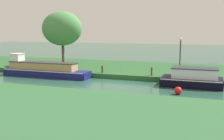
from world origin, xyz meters
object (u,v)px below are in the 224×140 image
black_barge (193,78)px  mooring_post_far (152,71)px  willow_tree_left (62,29)px  lamp_post (180,52)px  channel_buoy (178,91)px  mooring_post_near (102,69)px  navy_narrowboat (44,70)px

black_barge → mooring_post_far: (-3.33, 1.44, 0.13)m
willow_tree_left → lamp_post: 12.92m
willow_tree_left → channel_buoy: 15.65m
lamp_post → mooring_post_far: 2.77m
mooring_post_far → mooring_post_near: bearing=180.0°
black_barge → mooring_post_far: size_ratio=6.49×
navy_narrowboat → lamp_post: size_ratio=2.63×
navy_narrowboat → willow_tree_left: (-0.91, 4.95, 3.61)m
lamp_post → mooring_post_far: bearing=-162.6°
navy_narrowboat → mooring_post_far: bearing=8.7°
lamp_post → channel_buoy: 5.48m
lamp_post → mooring_post_near: 6.76m
mooring_post_far → channel_buoy: 5.12m
navy_narrowboat → mooring_post_near: bearing=15.9°
black_barge → channel_buoy: black_barge is taller
lamp_post → channel_buoy: lamp_post is taller
willow_tree_left → lamp_post: (12.46, -2.84, -1.89)m
willow_tree_left → black_barge: bearing=-20.0°
willow_tree_left → mooring_post_near: (5.94, -3.51, -3.52)m
black_barge → lamp_post: lamp_post is taller
black_barge → lamp_post: 2.97m
lamp_post → black_barge: bearing=-61.2°
black_barge → navy_narrowboat: (-12.72, -0.00, 0.02)m
black_barge → navy_narrowboat: size_ratio=0.53×
mooring_post_near → navy_narrowboat: bearing=-164.1°
mooring_post_near → mooring_post_far: bearing=0.0°
willow_tree_left → channel_buoy: size_ratio=11.35×
mooring_post_near → mooring_post_far: 4.36m
channel_buoy → willow_tree_left: bearing=148.6°
black_barge → channel_buoy: bearing=-103.5°
willow_tree_left → lamp_post: size_ratio=1.82×
willow_tree_left → mooring_post_near: size_ratio=9.13×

